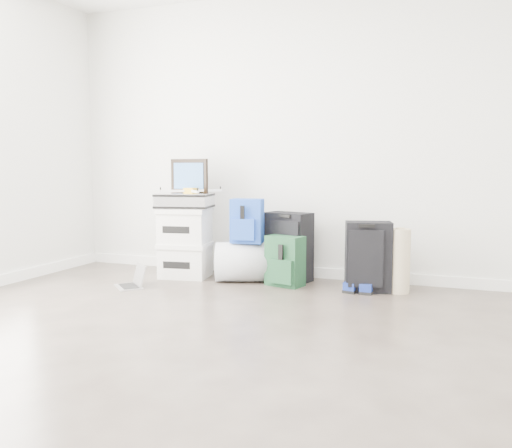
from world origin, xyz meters
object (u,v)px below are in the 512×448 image
at_px(briefcase, 185,201).
at_px(laptop, 133,282).
at_px(carry_on, 368,257).
at_px(duffel_bag, 248,262).
at_px(boxes_stack, 185,243).
at_px(large_suitcase, 288,247).

distance_m(briefcase, laptop, 0.92).
xyz_separation_m(carry_on, laptop, (-1.97, -0.56, -0.25)).
distance_m(duffel_bag, laptop, 1.05).
bearing_deg(boxes_stack, laptop, -119.92).
height_order(briefcase, duffel_bag, briefcase).
height_order(large_suitcase, laptop, large_suitcase).
bearing_deg(duffel_bag, briefcase, 162.14).
bearing_deg(briefcase, duffel_bag, -9.00).
bearing_deg(boxes_stack, large_suitcase, 1.88).
xyz_separation_m(duffel_bag, carry_on, (1.11, -0.02, 0.12)).
xyz_separation_m(duffel_bag, large_suitcase, (0.34, 0.16, 0.14)).
bearing_deg(laptop, carry_on, 59.28).
distance_m(duffel_bag, large_suitcase, 0.40).
xyz_separation_m(large_suitcase, laptop, (-1.21, -0.74, -0.27)).
bearing_deg(carry_on, laptop, -179.13).
bearing_deg(duffel_bag, boxes_stack, 162.14).
bearing_deg(large_suitcase, carry_on, 3.86).
xyz_separation_m(briefcase, duffel_bag, (0.64, 0.02, -0.56)).
bearing_deg(briefcase, carry_on, -10.68).
relative_size(briefcase, carry_on, 0.83).
height_order(briefcase, large_suitcase, briefcase).
relative_size(large_suitcase, laptop, 1.85).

